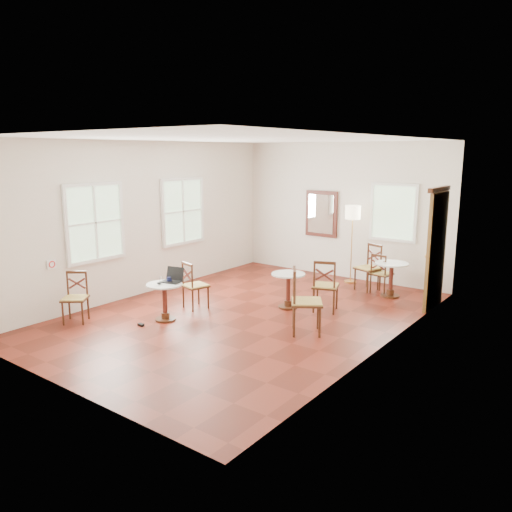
{
  "coord_description": "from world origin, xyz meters",
  "views": [
    {
      "loc": [
        5.18,
        -6.6,
        2.79
      ],
      "look_at": [
        0.0,
        0.3,
        1.0
      ],
      "focal_mm": 35.33,
      "sensor_mm": 36.0,
      "label": 1
    }
  ],
  "objects_px": {
    "chair_near_a": "(194,285)",
    "water_glass": "(161,280)",
    "mouse": "(159,283)",
    "chair_back_a": "(381,274)",
    "laptop": "(173,278)",
    "chair_back_b": "(369,268)",
    "chair_mid_a": "(325,286)",
    "navy_mug": "(169,280)",
    "chair_near_b": "(75,297)",
    "power_adapter": "(141,325)",
    "cafe_table_near": "(165,298)",
    "cafe_table_back": "(391,276)",
    "floor_lamp": "(353,218)",
    "chair_mid_b": "(305,301)",
    "cafe_table_mid": "(288,287)"
  },
  "relations": [
    {
      "from": "chair_near_a",
      "to": "water_glass",
      "type": "relative_size",
      "value": 8.14
    },
    {
      "from": "mouse",
      "to": "water_glass",
      "type": "bearing_deg",
      "value": 109.91
    },
    {
      "from": "chair_back_a",
      "to": "laptop",
      "type": "relative_size",
      "value": 2.15
    },
    {
      "from": "chair_back_b",
      "to": "chair_mid_a",
      "type": "bearing_deg",
      "value": -71.4
    },
    {
      "from": "chair_back_b",
      "to": "navy_mug",
      "type": "height_order",
      "value": "chair_back_b"
    },
    {
      "from": "chair_near_b",
      "to": "water_glass",
      "type": "relative_size",
      "value": 7.91
    },
    {
      "from": "water_glass",
      "to": "power_adapter",
      "type": "height_order",
      "value": "water_glass"
    },
    {
      "from": "cafe_table_near",
      "to": "chair_mid_a",
      "type": "relative_size",
      "value": 0.68
    },
    {
      "from": "chair_near_b",
      "to": "cafe_table_back",
      "type": "bearing_deg",
      "value": 13.24
    },
    {
      "from": "cafe_table_back",
      "to": "floor_lamp",
      "type": "height_order",
      "value": "floor_lamp"
    },
    {
      "from": "chair_near_b",
      "to": "chair_back_b",
      "type": "distance_m",
      "value": 5.67
    },
    {
      "from": "chair_back_b",
      "to": "mouse",
      "type": "bearing_deg",
      "value": -97.71
    },
    {
      "from": "mouse",
      "to": "chair_near_b",
      "type": "bearing_deg",
      "value": -149.22
    },
    {
      "from": "cafe_table_near",
      "to": "chair_back_a",
      "type": "bearing_deg",
      "value": 59.41
    },
    {
      "from": "chair_mid_b",
      "to": "cafe_table_back",
      "type": "bearing_deg",
      "value": -39.76
    },
    {
      "from": "laptop",
      "to": "chair_back_a",
      "type": "bearing_deg",
      "value": 45.64
    },
    {
      "from": "chair_near_a",
      "to": "chair_back_b",
      "type": "bearing_deg",
      "value": -108.2
    },
    {
      "from": "cafe_table_mid",
      "to": "power_adapter",
      "type": "xyz_separation_m",
      "value": [
        -1.38,
        -2.27,
        -0.38
      ]
    },
    {
      "from": "floor_lamp",
      "to": "power_adapter",
      "type": "distance_m",
      "value": 5.05
    },
    {
      "from": "chair_near_a",
      "to": "navy_mug",
      "type": "bearing_deg",
      "value": 109.8
    },
    {
      "from": "chair_mid_a",
      "to": "chair_back_a",
      "type": "xyz_separation_m",
      "value": [
        0.31,
        1.7,
        -0.06
      ]
    },
    {
      "from": "chair_near_b",
      "to": "chair_back_b",
      "type": "relative_size",
      "value": 0.89
    },
    {
      "from": "cafe_table_near",
      "to": "cafe_table_mid",
      "type": "bearing_deg",
      "value": 55.17
    },
    {
      "from": "cafe_table_back",
      "to": "power_adapter",
      "type": "xyz_separation_m",
      "value": [
        -2.59,
        -4.08,
        -0.4
      ]
    },
    {
      "from": "chair_back_b",
      "to": "navy_mug",
      "type": "bearing_deg",
      "value": -98.49
    },
    {
      "from": "mouse",
      "to": "power_adapter",
      "type": "bearing_deg",
      "value": -107.61
    },
    {
      "from": "chair_mid_b",
      "to": "water_glass",
      "type": "distance_m",
      "value": 2.45
    },
    {
      "from": "cafe_table_mid",
      "to": "chair_mid_a",
      "type": "xyz_separation_m",
      "value": [
        0.64,
        0.23,
        0.07
      ]
    },
    {
      "from": "chair_back_b",
      "to": "water_glass",
      "type": "distance_m",
      "value": 4.32
    },
    {
      "from": "chair_back_b",
      "to": "power_adapter",
      "type": "height_order",
      "value": "chair_back_b"
    },
    {
      "from": "cafe_table_back",
      "to": "chair_mid_b",
      "type": "height_order",
      "value": "chair_mid_b"
    },
    {
      "from": "chair_back_a",
      "to": "navy_mug",
      "type": "relative_size",
      "value": 7.47
    },
    {
      "from": "laptop",
      "to": "navy_mug",
      "type": "bearing_deg",
      "value": -112.49
    },
    {
      "from": "chair_near_b",
      "to": "water_glass",
      "type": "distance_m",
      "value": 1.44
    },
    {
      "from": "cafe_table_back",
      "to": "chair_near_a",
      "type": "distance_m",
      "value": 3.82
    },
    {
      "from": "mouse",
      "to": "cafe_table_near",
      "type": "bearing_deg",
      "value": 50.23
    },
    {
      "from": "chair_near_a",
      "to": "chair_mid_a",
      "type": "height_order",
      "value": "chair_mid_a"
    },
    {
      "from": "floor_lamp",
      "to": "laptop",
      "type": "distance_m",
      "value": 4.27
    },
    {
      "from": "water_glass",
      "to": "power_adapter",
      "type": "distance_m",
      "value": 0.81
    },
    {
      "from": "cafe_table_near",
      "to": "cafe_table_mid",
      "type": "xyz_separation_m",
      "value": [
        1.27,
        1.83,
        0.01
      ]
    },
    {
      "from": "cafe_table_back",
      "to": "chair_near_b",
      "type": "xyz_separation_m",
      "value": [
        -3.62,
        -4.57,
        -0.0
      ]
    },
    {
      "from": "chair_back_a",
      "to": "water_glass",
      "type": "bearing_deg",
      "value": 63.01
    },
    {
      "from": "chair_near_a",
      "to": "laptop",
      "type": "distance_m",
      "value": 0.64
    },
    {
      "from": "power_adapter",
      "to": "chair_mid_b",
      "type": "bearing_deg",
      "value": 29.91
    },
    {
      "from": "mouse",
      "to": "power_adapter",
      "type": "xyz_separation_m",
      "value": [
        -0.07,
        -0.37,
        -0.63
      ]
    },
    {
      "from": "cafe_table_back",
      "to": "mouse",
      "type": "height_order",
      "value": "cafe_table_back"
    },
    {
      "from": "chair_mid_b",
      "to": "floor_lamp",
      "type": "height_order",
      "value": "floor_lamp"
    },
    {
      "from": "chair_near_b",
      "to": "floor_lamp",
      "type": "distance_m",
      "value": 5.78
    },
    {
      "from": "chair_mid_b",
      "to": "mouse",
      "type": "distance_m",
      "value": 2.44
    },
    {
      "from": "cafe_table_mid",
      "to": "cafe_table_back",
      "type": "xyz_separation_m",
      "value": [
        1.21,
        1.81,
        0.02
      ]
    }
  ]
}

